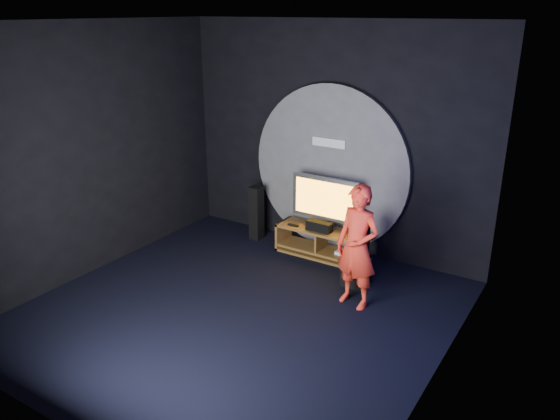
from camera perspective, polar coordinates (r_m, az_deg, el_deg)
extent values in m
plane|color=black|center=(7.07, -4.45, -10.57)|extent=(5.00, 5.00, 0.00)
cube|color=black|center=(8.41, 5.48, 7.36)|extent=(5.00, 0.04, 3.50)
cube|color=black|center=(4.75, -23.35, -4.73)|extent=(5.00, 0.04, 3.50)
cube|color=black|center=(8.07, -19.30, 5.74)|extent=(0.04, 5.00, 3.50)
cube|color=black|center=(5.31, 17.25, -1.31)|extent=(0.04, 5.00, 3.50)
cube|color=black|center=(6.07, -5.39, 19.11)|extent=(5.00, 5.00, 0.01)
cylinder|color=#515156|center=(8.48, 5.20, 4.33)|extent=(2.60, 0.08, 2.60)
cube|color=white|center=(8.32, 5.12, 7.02)|extent=(0.55, 0.03, 0.13)
cube|color=olive|center=(8.39, 4.38, -2.12)|extent=(1.42, 0.45, 0.04)
cube|color=olive|center=(8.52, 4.32, -4.18)|extent=(1.38, 0.42, 0.04)
cube|color=olive|center=(8.78, 0.36, -2.44)|extent=(0.04, 0.45, 0.45)
cube|color=olive|center=(8.20, 8.62, -4.42)|extent=(0.04, 0.45, 0.45)
cube|color=olive|center=(8.45, 4.35, -3.16)|extent=(0.03, 0.40, 0.29)
cube|color=olive|center=(8.55, 4.31, -4.66)|extent=(1.42, 0.45, 0.04)
cube|color=white|center=(8.35, 6.64, -4.46)|extent=(0.22, 0.16, 0.05)
cube|color=#AAAAB2|center=(8.43, 4.61, -1.72)|extent=(0.36, 0.22, 0.04)
cylinder|color=#AAAAB2|center=(8.40, 4.63, -1.28)|extent=(0.07, 0.07, 0.10)
cube|color=#AAAAB2|center=(8.27, 4.70, 1.20)|extent=(1.08, 0.06, 0.67)
cube|color=#FFA123|center=(8.24, 4.59, 1.13)|extent=(0.96, 0.01, 0.55)
cube|color=black|center=(8.28, 4.12, -1.71)|extent=(0.40, 0.15, 0.15)
cube|color=black|center=(8.48, 1.38, -1.59)|extent=(0.18, 0.05, 0.02)
cube|color=black|center=(9.01, -2.48, -0.30)|extent=(0.18, 0.20, 0.91)
cube|color=black|center=(7.83, 8.43, -3.80)|extent=(0.18, 0.20, 0.91)
cube|color=black|center=(7.69, 7.99, -6.48)|extent=(0.33, 0.33, 0.37)
imported|color=red|center=(6.93, 8.08, -3.85)|extent=(0.65, 0.49, 1.62)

